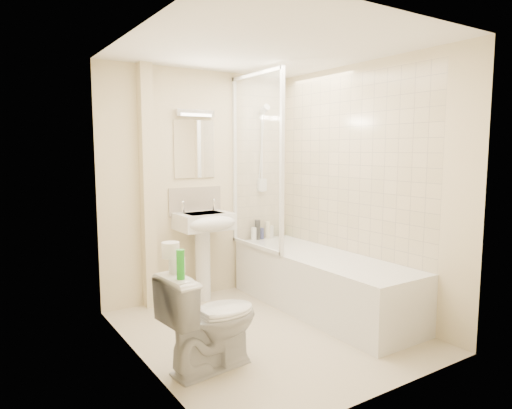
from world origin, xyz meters
TOP-DOWN VIEW (x-y plane):
  - floor at (0.00, 0.00)m, footprint 2.50×2.50m
  - wall_back at (0.00, 1.25)m, footprint 2.20×0.02m
  - wall_left at (-1.10, 0.00)m, footprint 0.02×2.50m
  - wall_right at (1.10, 0.00)m, footprint 0.02×2.50m
  - ceiling at (0.00, 0.00)m, footprint 2.20×2.50m
  - tile_back at (0.75, 1.24)m, footprint 0.70×0.01m
  - tile_right at (1.09, 0.16)m, footprint 0.01×2.10m
  - pipe_boxing at (-0.62, 1.19)m, footprint 0.12×0.12m
  - splashback at (-0.08, 1.24)m, footprint 0.60×0.02m
  - mirror at (-0.08, 1.24)m, footprint 0.46×0.01m
  - strip_light at (-0.08, 1.22)m, footprint 0.42×0.07m
  - bathtub at (0.75, 0.16)m, footprint 0.70×2.10m
  - shower_screen at (0.40, 0.80)m, footprint 0.04×0.92m
  - shower_fixture at (0.75, 1.19)m, footprint 0.10×0.16m
  - pedestal_sink at (-0.08, 1.01)m, footprint 0.55×0.50m
  - bottle_white_a at (0.60, 1.16)m, footprint 0.06×0.06m
  - bottle_black_b at (0.66, 1.16)m, footprint 0.06×0.06m
  - bottle_blue at (0.72, 1.16)m, footprint 0.05×0.05m
  - bottle_cream at (0.80, 1.16)m, footprint 0.06×0.06m
  - bottle_white_b at (0.85, 1.16)m, footprint 0.06×0.06m
  - bottle_green at (1.00, 1.16)m, footprint 0.06×0.06m
  - toilet at (-0.72, -0.33)m, footprint 0.57×0.81m
  - toilet_roll_lower at (-0.95, -0.27)m, footprint 0.11×0.11m
  - toilet_roll_upper at (-0.99, -0.25)m, footprint 0.12×0.12m
  - green_bottle at (-0.99, -0.43)m, footprint 0.05×0.05m

SIDE VIEW (x-z plane):
  - floor at x=0.00m, z-range 0.00..0.00m
  - bathtub at x=0.75m, z-range 0.01..0.56m
  - toilet at x=-0.72m, z-range 0.00..0.73m
  - bottle_green at x=1.00m, z-range 0.55..0.64m
  - bottle_blue at x=0.72m, z-range 0.55..0.68m
  - bottle_white_b at x=0.85m, z-range 0.55..0.69m
  - bottle_white_a at x=0.60m, z-range 0.55..0.69m
  - bottle_cream at x=0.80m, z-range 0.55..0.74m
  - bottle_black_b at x=0.66m, z-range 0.55..0.78m
  - pedestal_sink at x=-0.08m, z-range 0.21..1.27m
  - toilet_roll_lower at x=-0.95m, z-range 0.73..0.84m
  - green_bottle at x=-0.99m, z-range 0.73..0.93m
  - toilet_roll_upper at x=-0.99m, z-range 0.84..0.95m
  - splashback at x=-0.08m, z-range 0.88..1.18m
  - wall_back at x=0.00m, z-range 0.00..2.40m
  - wall_left at x=-1.10m, z-range 0.00..2.40m
  - wall_right at x=1.10m, z-range 0.00..2.40m
  - pipe_boxing at x=-0.62m, z-range 0.00..2.40m
  - tile_back at x=0.75m, z-range 0.55..2.30m
  - tile_right at x=1.09m, z-range 0.55..2.30m
  - shower_screen at x=0.40m, z-range 0.55..2.35m
  - shower_fixture at x=0.75m, z-range 1.05..2.04m
  - mirror at x=-0.08m, z-range 1.28..1.88m
  - strip_light at x=-0.08m, z-range 1.92..1.98m
  - ceiling at x=0.00m, z-range 2.39..2.41m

